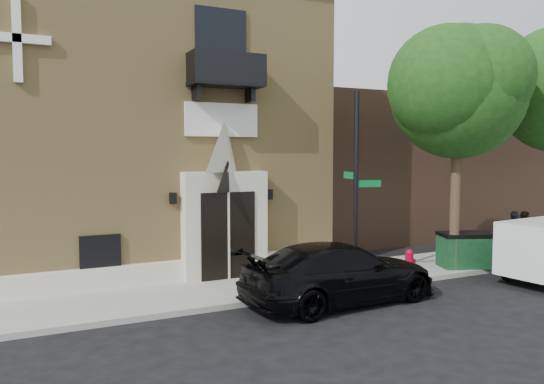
% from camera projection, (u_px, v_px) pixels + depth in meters
% --- Properties ---
extents(ground, '(120.00, 120.00, 0.00)m').
position_uv_depth(ground, '(298.00, 300.00, 14.09)').
color(ground, black).
rests_on(ground, ground).
extents(sidewalk, '(42.00, 3.00, 0.15)m').
position_uv_depth(sidewalk, '(303.00, 281.00, 15.87)').
color(sidewalk, gray).
rests_on(sidewalk, ground).
extents(church, '(12.20, 11.01, 9.30)m').
position_uv_depth(church, '(123.00, 133.00, 19.56)').
color(church, tan).
rests_on(church, ground).
extents(neighbour_building, '(18.00, 8.00, 6.40)m').
position_uv_depth(neighbour_building, '(418.00, 166.00, 27.18)').
color(neighbour_building, brown).
rests_on(neighbour_building, ground).
extents(street_tree_left, '(4.97, 4.38, 7.77)m').
position_uv_depth(street_tree_left, '(461.00, 90.00, 16.61)').
color(street_tree_left, '#38281C').
rests_on(street_tree_left, sidewalk).
extents(black_sedan, '(5.60, 2.59, 1.59)m').
position_uv_depth(black_sedan, '(340.00, 273.00, 13.80)').
color(black_sedan, black).
rests_on(black_sedan, ground).
extents(street_sign, '(0.87, 0.95, 5.54)m').
position_uv_depth(street_sign, '(356.00, 186.00, 15.42)').
color(street_sign, black).
rests_on(street_sign, sidewalk).
extents(fire_hydrant, '(0.44, 0.36, 0.78)m').
position_uv_depth(fire_hydrant, '(409.00, 262.00, 16.43)').
color(fire_hydrant, maroon).
rests_on(fire_hydrant, sidewalk).
extents(dumpster, '(1.98, 1.53, 1.14)m').
position_uv_depth(dumpster, '(466.00, 250.00, 17.45)').
color(dumpster, '#0E3319').
rests_on(dumpster, sidewalk).
extents(planter, '(0.80, 0.75, 0.72)m').
position_uv_depth(planter, '(233.00, 265.00, 16.15)').
color(planter, '#477435').
rests_on(planter, sidewalk).
extents(pedestrian_near, '(0.64, 0.43, 1.72)m').
position_uv_depth(pedestrian_near, '(513.00, 236.00, 18.58)').
color(pedestrian_near, black).
rests_on(pedestrian_near, sidewalk).
extents(pedestrian_far, '(0.67, 0.81, 1.54)m').
position_uv_depth(pedestrian_far, '(523.00, 231.00, 20.21)').
color(pedestrian_far, '#2B221C').
rests_on(pedestrian_far, sidewalk).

